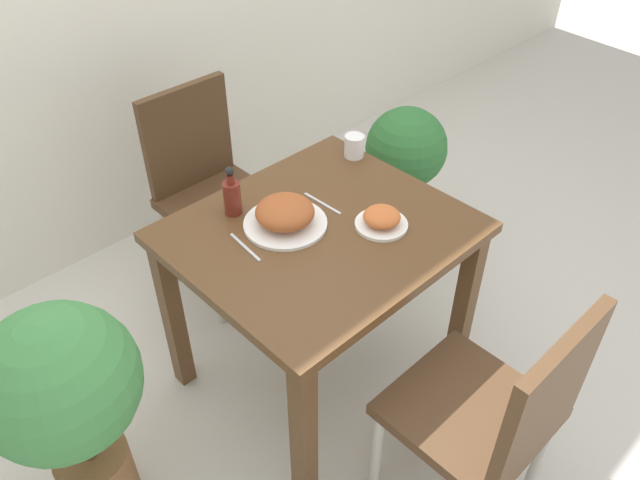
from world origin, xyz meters
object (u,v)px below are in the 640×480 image
at_px(chair_far, 208,183).
at_px(food_plate, 285,215).
at_px(side_plate, 382,219).
at_px(potted_plant_right, 405,165).
at_px(drink_cup, 354,146).
at_px(sauce_bottle, 232,196).
at_px(chair_near, 496,413).
at_px(potted_plant_left, 66,397).

height_order(chair_far, food_plate, chair_far).
height_order(side_plate, potted_plant_right, side_plate).
xyz_separation_m(chair_far, drink_cup, (0.32, -0.52, 0.26)).
height_order(food_plate, sauce_bottle, sauce_bottle).
bearing_deg(chair_near, side_plate, -106.31).
xyz_separation_m(food_plate, potted_plant_right, (0.88, 0.22, -0.30)).
bearing_deg(food_plate, chair_far, 77.95).
bearing_deg(food_plate, drink_cup, 16.74).
xyz_separation_m(sauce_bottle, potted_plant_left, (-0.72, -0.16, -0.24)).
bearing_deg(potted_plant_left, food_plate, -0.81).
bearing_deg(chair_far, food_plate, -102.05).
xyz_separation_m(side_plate, drink_cup, (0.25, 0.36, 0.01)).
relative_size(chair_near, chair_far, 1.00).
bearing_deg(chair_far, chair_near, -93.74).
bearing_deg(potted_plant_left, chair_far, 34.53).
bearing_deg(drink_cup, potted_plant_left, -174.18).
distance_m(side_plate, drink_cup, 0.43).
bearing_deg(chair_far, sauce_bottle, -114.19).
bearing_deg(food_plate, potted_plant_right, 13.73).
xyz_separation_m(chair_near, side_plate, (0.18, 0.60, 0.25)).
distance_m(food_plate, potted_plant_right, 0.96).
distance_m(chair_near, chair_far, 1.48).
xyz_separation_m(drink_cup, potted_plant_right, (0.42, 0.08, -0.30)).
bearing_deg(potted_plant_left, chair_near, -44.62).
bearing_deg(chair_near, potted_plant_left, -44.62).
bearing_deg(chair_far, side_plate, -84.81).
bearing_deg(drink_cup, chair_far, 122.20).
xyz_separation_m(sauce_bottle, potted_plant_right, (0.96, 0.05, -0.33)).
relative_size(chair_far, sauce_bottle, 5.04).
bearing_deg(potted_plant_right, chair_near, -129.06).
distance_m(drink_cup, potted_plant_left, 1.29).
relative_size(food_plate, drink_cup, 3.20).
bearing_deg(food_plate, sauce_bottle, 114.84).
bearing_deg(sauce_bottle, chair_far, 65.81).
height_order(drink_cup, sauce_bottle, sauce_bottle).
bearing_deg(chair_near, sauce_bottle, -82.95).
bearing_deg(food_plate, side_plate, -44.73).
height_order(chair_far, sauce_bottle, sauce_bottle).
bearing_deg(side_plate, chair_far, 95.19).
bearing_deg(potted_plant_right, side_plate, -146.86).
height_order(drink_cup, potted_plant_right, drink_cup).
relative_size(side_plate, drink_cup, 2.02).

